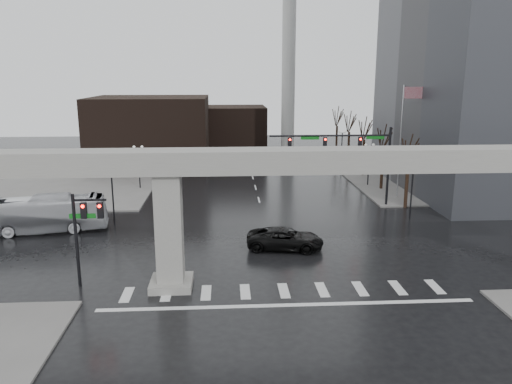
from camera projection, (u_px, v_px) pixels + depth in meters
ground at (282, 284)px, 31.85m from camera, size 160.00×160.00×0.00m
sidewalk_ne at (441, 171)px, 68.36m from camera, size 28.00×36.00×0.15m
sidewalk_nw at (54, 176)px, 65.24m from camera, size 28.00×36.00×0.15m
elevated_guideway at (304, 179)px, 30.35m from camera, size 48.00×2.60×8.70m
building_far_left at (151, 133)px, 70.66m from camera, size 16.00×14.00×10.00m
building_far_mid at (234, 131)px, 81.32m from camera, size 10.00×10.00×8.00m
smokestack at (288, 72)px, 73.82m from camera, size 3.60×3.60×30.00m
signal_mast_arm at (352, 149)px, 49.31m from camera, size 12.12×0.43×8.00m
signal_left_pole at (84, 224)px, 30.67m from camera, size 2.30×0.30×6.00m
flagpole_assembly at (404, 128)px, 52.41m from camera, size 2.06×0.12×12.00m
lamp_right_0 at (412, 182)px, 45.46m from camera, size 1.22×0.32×5.11m
lamp_right_1 at (369, 157)px, 59.06m from camera, size 1.22×0.32×5.11m
lamp_right_2 at (342, 142)px, 72.66m from camera, size 1.22×0.32×5.11m
lamp_left_0 at (112, 186)px, 43.84m from camera, size 1.22×0.32×5.11m
lamp_left_1 at (139, 160)px, 57.44m from camera, size 1.22×0.32×5.11m
lamp_left_2 at (155, 143)px, 71.04m from camera, size 1.22×0.32×5.11m
tree_right_0 at (407, 180)px, 49.58m from camera, size 1.09×1.58×7.50m
tree_right_1 at (382, 165)px, 57.34m from camera, size 1.09×1.61×7.67m
tree_right_2 at (364, 154)px, 65.09m from camera, size 1.10×1.63×7.85m
tree_right_3 at (349, 145)px, 72.85m from camera, size 1.11×1.66×8.02m
tree_right_4 at (337, 138)px, 80.60m from camera, size 1.12×1.69×8.19m
pickup_truck at (285, 239)px, 38.10m from camera, size 6.19×3.59×1.62m
city_bus at (38, 214)px, 41.99m from camera, size 11.48×4.43×3.12m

